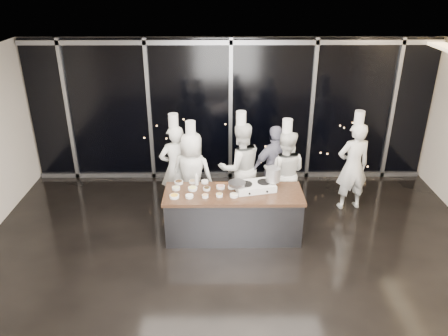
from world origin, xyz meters
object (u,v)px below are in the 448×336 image
object	(u,v)px
stock_pot	(273,174)
chef_right	(284,172)
guest	(275,168)
stove	(255,186)
chef_far_left	(176,167)
demo_counter	(233,214)
frying_pan	(236,183)
chef_center	(240,167)
chef_left	(192,174)
chef_side	(353,166)

from	to	relation	value
stock_pot	chef_right	world-z (taller)	chef_right
guest	chef_right	bearing A→B (deg)	105.73
stove	stock_pot	bearing A→B (deg)	-2.03
chef_far_left	chef_right	distance (m)	2.15
stove	demo_counter	bearing A→B (deg)	-175.98
demo_counter	guest	bearing A→B (deg)	51.18
frying_pan	chef_center	xyz separation A→B (m)	(0.11, 0.98, -0.14)
chef_far_left	chef_center	world-z (taller)	chef_center
frying_pan	chef_right	xyz separation A→B (m)	(0.97, 0.84, -0.19)
frying_pan	chef_right	world-z (taller)	chef_right
chef_right	chef_left	bearing A→B (deg)	11.76
guest	chef_right	world-z (taller)	chef_right
chef_left	chef_center	world-z (taller)	chef_center
chef_far_left	chef_side	size ratio (longest dim) A/B	0.97
chef_far_left	chef_side	bearing A→B (deg)	156.83
demo_counter	stock_pot	size ratio (longest dim) A/B	9.67
chef_left	stove	bearing A→B (deg)	163.78
guest	chef_side	xyz separation A→B (m)	(1.53, -0.04, 0.06)
chef_far_left	guest	size ratio (longest dim) A/B	1.14
stove	guest	distance (m)	1.09
stove	guest	xyz separation A→B (m)	(0.49, 0.97, -0.09)
demo_counter	chef_side	size ratio (longest dim) A/B	1.19
stock_pot	chef_side	distance (m)	1.92
demo_counter	chef_far_left	size ratio (longest dim) A/B	1.23
chef_center	chef_right	world-z (taller)	chef_center
demo_counter	stove	distance (m)	0.65
chef_side	demo_counter	bearing A→B (deg)	13.17
frying_pan	guest	bearing A→B (deg)	39.24
demo_counter	chef_left	world-z (taller)	chef_left
stove	chef_left	distance (m)	1.38
frying_pan	chef_left	size ratio (longest dim) A/B	0.29
chef_right	stove	bearing A→B (deg)	60.87
frying_pan	chef_side	bearing A→B (deg)	10.45
chef_right	chef_side	distance (m)	1.39
demo_counter	guest	xyz separation A→B (m)	(0.87, 1.08, 0.43)
frying_pan	chef_far_left	bearing A→B (deg)	125.18
chef_side	chef_right	bearing A→B (deg)	-3.24
chef_center	chef_side	size ratio (longest dim) A/B	1.00
guest	demo_counter	bearing A→B (deg)	31.03
chef_right	chef_far_left	bearing A→B (deg)	5.44
stove	frying_pan	bearing A→B (deg)	-178.13
chef_far_left	chef_side	distance (m)	3.53
chef_left	chef_side	world-z (taller)	chef_side
stock_pot	chef_center	size ratio (longest dim) A/B	0.12
stock_pot	chef_left	bearing A→B (deg)	155.81
demo_counter	chef_right	bearing A→B (deg)	40.51
guest	chef_side	size ratio (longest dim) A/B	0.85
stove	chef_right	size ratio (longest dim) A/B	0.39
chef_right	chef_side	world-z (taller)	chef_side
frying_pan	guest	size ratio (longest dim) A/B	0.32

